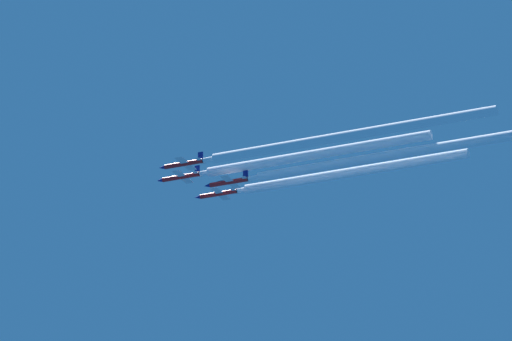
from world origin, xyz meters
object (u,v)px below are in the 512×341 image
object	(u,v)px
jet_left_wingman	(182,164)
jet_slot	(228,182)
jet_right_wingman	(217,194)
jet_lead	(180,177)

from	to	relation	value
jet_left_wingman	jet_slot	xyz separation A→B (m)	(10.45, -7.31, -1.95)
jet_right_wingman	jet_left_wingman	bearing A→B (deg)	179.73
jet_right_wingman	jet_slot	world-z (taller)	jet_right_wingman
jet_right_wingman	jet_slot	bearing A→B (deg)	-143.77
jet_lead	jet_left_wingman	xyz separation A→B (m)	(-10.46, -5.71, -1.59)
jet_right_wingman	jet_slot	size ratio (longest dim) A/B	1.00
jet_lead	jet_right_wingman	xyz separation A→B (m)	(9.82, -5.81, -1.74)
jet_right_wingman	jet_slot	xyz separation A→B (m)	(-9.84, -7.21, -1.80)
jet_lead	jet_right_wingman	bearing A→B (deg)	-30.59
jet_lead	jet_left_wingman	distance (m)	12.03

